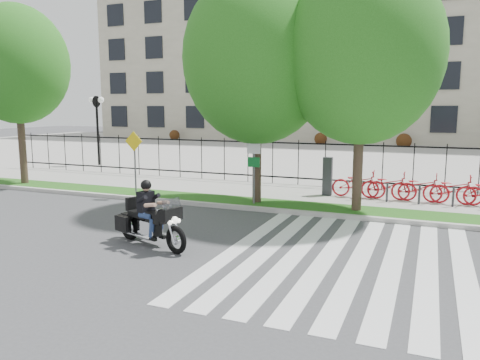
% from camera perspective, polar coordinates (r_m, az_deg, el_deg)
% --- Properties ---
extents(ground, '(120.00, 120.00, 0.00)m').
position_cam_1_polar(ground, '(13.19, -8.85, -6.97)').
color(ground, '#3D3D40').
rests_on(ground, ground).
extents(curb, '(60.00, 0.20, 0.15)m').
position_cam_1_polar(curb, '(16.71, -1.57, -3.23)').
color(curb, '#ADAAA2').
rests_on(curb, ground).
extents(grass_verge, '(60.00, 1.50, 0.15)m').
position_cam_1_polar(grass_verge, '(17.47, -0.44, -2.69)').
color(grass_verge, '#214A12').
rests_on(grass_verge, ground).
extents(sidewalk, '(60.00, 3.50, 0.15)m').
position_cam_1_polar(sidewalk, '(19.76, 2.36, -1.34)').
color(sidewalk, '#9F9C94').
rests_on(sidewalk, ground).
extents(plaza, '(80.00, 34.00, 0.10)m').
position_cam_1_polar(plaza, '(36.61, 11.81, 3.16)').
color(plaza, '#9F9C94').
rests_on(plaza, ground).
extents(crosswalk_stripes, '(5.70, 8.00, 0.01)m').
position_cam_1_polar(crosswalk_stripes, '(11.55, 12.41, -9.35)').
color(crosswalk_stripes, silver).
rests_on(crosswalk_stripes, ground).
extents(iron_fence, '(30.00, 0.06, 2.00)m').
position_cam_1_polar(iron_fence, '(21.24, 4.00, 2.30)').
color(iron_fence, black).
rests_on(iron_fence, sidewalk).
extents(office_building, '(60.00, 21.90, 20.15)m').
position_cam_1_polar(office_building, '(56.50, 16.00, 15.04)').
color(office_building, '#A09981').
rests_on(office_building, ground).
extents(lamp_post_left, '(1.06, 0.70, 4.25)m').
position_cam_1_polar(lamp_post_left, '(29.47, -17.05, 7.77)').
color(lamp_post_left, black).
rests_on(lamp_post_left, ground).
extents(street_tree_0, '(4.53, 4.53, 7.89)m').
position_cam_1_polar(street_tree_0, '(23.36, -25.59, 12.57)').
color(street_tree_0, '#37251E').
rests_on(street_tree_0, grass_verge).
extents(street_tree_1, '(5.25, 5.25, 8.14)m').
position_cam_1_polar(street_tree_1, '(16.90, 2.14, 14.61)').
color(street_tree_1, '#37251E').
rests_on(street_tree_1, grass_verge).
extents(street_tree_2, '(5.15, 5.15, 8.12)m').
position_cam_1_polar(street_tree_2, '(16.03, 14.68, 14.77)').
color(street_tree_2, '#37251E').
rests_on(street_tree_2, grass_verge).
extents(bike_share_station, '(7.88, 0.89, 1.50)m').
position_cam_1_polar(bike_share_station, '(18.26, 22.64, -0.93)').
color(bike_share_station, '#2D2D33').
rests_on(bike_share_station, sidewalk).
extents(sign_pole_regulatory, '(0.50, 0.09, 2.50)m').
position_cam_1_polar(sign_pole_regulatory, '(16.57, 1.70, 2.51)').
color(sign_pole_regulatory, '#59595B').
rests_on(sign_pole_regulatory, grass_verge).
extents(sign_pole_warning, '(0.78, 0.09, 2.49)m').
position_cam_1_polar(sign_pole_warning, '(18.93, -12.74, 3.10)').
color(sign_pole_warning, '#59595B').
rests_on(sign_pole_warning, grass_verge).
extents(motorcycle_rider, '(2.58, 1.32, 2.08)m').
position_cam_1_polar(motorcycle_rider, '(12.35, -10.85, -4.80)').
color(motorcycle_rider, black).
rests_on(motorcycle_rider, ground).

